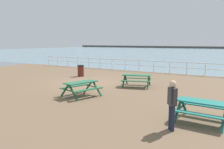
% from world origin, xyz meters
% --- Properties ---
extents(ground_plane, '(30.00, 24.00, 0.20)m').
position_xyz_m(ground_plane, '(0.00, 0.00, -0.10)').
color(ground_plane, brown).
extents(sea_band, '(142.00, 90.00, 0.01)m').
position_xyz_m(sea_band, '(0.00, 52.75, 0.00)').
color(sea_band, gray).
rests_on(sea_band, ground).
extents(distant_shoreline, '(142.00, 6.00, 1.80)m').
position_xyz_m(distant_shoreline, '(0.00, 95.75, 0.00)').
color(distant_shoreline, '#4C4C47').
rests_on(distant_shoreline, ground).
extents(seaward_railing, '(23.07, 0.07, 1.08)m').
position_xyz_m(seaward_railing, '(-0.00, 7.75, 0.73)').
color(seaward_railing, white).
rests_on(seaward_railing, ground).
extents(picnic_table_near_left, '(1.94, 2.14, 0.80)m').
position_xyz_m(picnic_table_near_left, '(2.34, -3.57, 0.58)').
color(picnic_table_near_left, '#286B47').
rests_on(picnic_table_near_left, ground).
extents(picnic_table_near_right, '(2.13, 1.92, 0.80)m').
position_xyz_m(picnic_table_near_right, '(3.80, 0.39, 0.58)').
color(picnic_table_near_right, '#286B47').
rests_on(picnic_table_near_right, ground).
extents(picnic_table_mid_centre, '(1.91, 1.67, 0.80)m').
position_xyz_m(picnic_table_mid_centre, '(8.60, -4.59, 0.58)').
color(picnic_table_mid_centre, '#1E7A70').
rests_on(picnic_table_mid_centre, ground).
extents(visitor, '(0.37, 0.45, 1.66)m').
position_xyz_m(visitor, '(7.86, -5.92, 0.95)').
color(visitor, '#1E2338').
rests_on(visitor, ground).
extents(litter_bin, '(0.55, 0.55, 0.95)m').
position_xyz_m(litter_bin, '(-2.10, 2.13, 0.48)').
color(litter_bin, '#591E19').
rests_on(litter_bin, ground).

